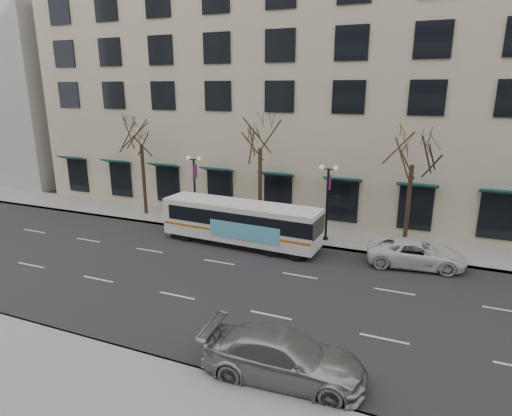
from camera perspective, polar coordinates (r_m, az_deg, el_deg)
The scene contains 12 objects.
ground at distance 23.88m, azimuth -7.47°, elevation -9.17°, with size 160.00×160.00×0.00m, color black.
sidewalk_far at distance 30.01m, azimuth 9.59°, elevation -3.81°, with size 80.00×4.00×0.15m, color gray.
building_hotel at distance 41.80m, azimuth 4.47°, elevation 18.43°, with size 40.00×20.00×24.00m, color #B7AA8C.
building_far_upblock at distance 63.19m, azimuth -30.04°, elevation 17.37°, with size 28.00×20.00×28.00m, color #999993.
tree_far_left at distance 34.75m, azimuth -15.16°, elevation 9.75°, with size 3.60×3.60×8.34m.
tree_far_mid at distance 29.76m, azimuth 0.56°, elevation 9.77°, with size 3.60×3.60×8.55m.
tree_far_right at distance 27.73m, azimuth 20.28°, elevation 7.35°, with size 3.60×3.60×8.06m.
lamp_post_left at distance 32.07m, azimuth -8.18°, elevation 2.86°, with size 1.22×0.45×5.21m.
lamp_post_right at distance 28.43m, azimuth 9.50°, elevation 1.14°, with size 1.22×0.45×5.21m.
city_bus at distance 27.88m, azimuth -2.00°, elevation -1.87°, with size 10.73×2.90×2.88m.
silver_car at distance 16.01m, azimuth 3.71°, elevation -19.19°, with size 2.38×5.85×1.70m, color #9B9EA2.
white_pickup at distance 26.54m, azimuth 20.53°, elevation -5.69°, with size 2.53×5.49×1.53m, color silver.
Camera 1 is at (11.02, -18.68, 10.00)m, focal length 30.00 mm.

